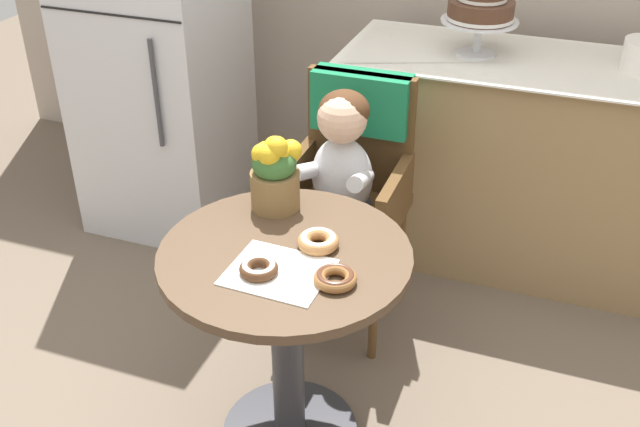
{
  "coord_description": "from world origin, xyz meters",
  "views": [
    {
      "loc": [
        0.69,
        -1.59,
        1.9
      ],
      "look_at": [
        0.05,
        0.15,
        0.77
      ],
      "focal_mm": 41.94,
      "sensor_mm": 36.0,
      "label": 1
    }
  ],
  "objects_px": {
    "donut_front": "(318,241)",
    "flower_vase": "(275,172)",
    "donut_mid": "(259,268)",
    "donut_side": "(335,278)",
    "seated_child": "(339,173)",
    "refrigerator": "(156,44)",
    "cafe_table": "(287,311)",
    "tiered_cake_stand": "(481,8)",
    "wicker_chair": "(352,163)"
  },
  "relations": [
    {
      "from": "cafe_table",
      "to": "donut_front",
      "type": "bearing_deg",
      "value": 33.6
    },
    {
      "from": "donut_side",
      "to": "donut_front",
      "type": "bearing_deg",
      "value": 124.97
    },
    {
      "from": "wicker_chair",
      "to": "cafe_table",
      "type": "bearing_deg",
      "value": -81.77
    },
    {
      "from": "donut_front",
      "to": "flower_vase",
      "type": "bearing_deg",
      "value": 140.42
    },
    {
      "from": "seated_child",
      "to": "flower_vase",
      "type": "distance_m",
      "value": 0.39
    },
    {
      "from": "wicker_chair",
      "to": "donut_front",
      "type": "bearing_deg",
      "value": -74.79
    },
    {
      "from": "flower_vase",
      "to": "refrigerator",
      "type": "distance_m",
      "value": 1.28
    },
    {
      "from": "wicker_chair",
      "to": "seated_child",
      "type": "bearing_deg",
      "value": -84.46
    },
    {
      "from": "wicker_chair",
      "to": "donut_side",
      "type": "xyz_separation_m",
      "value": [
        0.21,
        -0.81,
        0.1
      ]
    },
    {
      "from": "donut_mid",
      "to": "refrigerator",
      "type": "xyz_separation_m",
      "value": [
        -1.03,
        1.22,
        0.11
      ]
    },
    {
      "from": "refrigerator",
      "to": "seated_child",
      "type": "bearing_deg",
      "value": -27.7
    },
    {
      "from": "donut_front",
      "to": "flower_vase",
      "type": "xyz_separation_m",
      "value": [
        -0.2,
        0.17,
        0.1
      ]
    },
    {
      "from": "cafe_table",
      "to": "refrigerator",
      "type": "distance_m",
      "value": 1.56
    },
    {
      "from": "flower_vase",
      "to": "seated_child",
      "type": "bearing_deg",
      "value": 76.17
    },
    {
      "from": "cafe_table",
      "to": "donut_mid",
      "type": "relative_size",
      "value": 6.82
    },
    {
      "from": "cafe_table",
      "to": "flower_vase",
      "type": "bearing_deg",
      "value": 118.72
    },
    {
      "from": "cafe_table",
      "to": "seated_child",
      "type": "bearing_deg",
      "value": 93.42
    },
    {
      "from": "cafe_table",
      "to": "refrigerator",
      "type": "xyz_separation_m",
      "value": [
        -1.05,
        1.1,
        0.34
      ]
    },
    {
      "from": "donut_front",
      "to": "refrigerator",
      "type": "height_order",
      "value": "refrigerator"
    },
    {
      "from": "donut_side",
      "to": "cafe_table",
      "type": "bearing_deg",
      "value": 153.32
    },
    {
      "from": "donut_front",
      "to": "donut_side",
      "type": "xyz_separation_m",
      "value": [
        0.1,
        -0.14,
        -0.0
      ]
    },
    {
      "from": "flower_vase",
      "to": "tiered_cake_stand",
      "type": "xyz_separation_m",
      "value": [
        0.41,
        1.08,
        0.24
      ]
    },
    {
      "from": "donut_front",
      "to": "tiered_cake_stand",
      "type": "xyz_separation_m",
      "value": [
        0.21,
        1.25,
        0.34
      ]
    },
    {
      "from": "cafe_table",
      "to": "donut_front",
      "type": "relative_size",
      "value": 6.08
    },
    {
      "from": "cafe_table",
      "to": "donut_front",
      "type": "distance_m",
      "value": 0.25
    },
    {
      "from": "seated_child",
      "to": "flower_vase",
      "type": "height_order",
      "value": "flower_vase"
    },
    {
      "from": "donut_mid",
      "to": "flower_vase",
      "type": "xyz_separation_m",
      "value": [
        -0.09,
        0.34,
        0.1
      ]
    },
    {
      "from": "refrigerator",
      "to": "wicker_chair",
      "type": "bearing_deg",
      "value": -20.39
    },
    {
      "from": "cafe_table",
      "to": "tiered_cake_stand",
      "type": "bearing_deg",
      "value": 77.6
    },
    {
      "from": "seated_child",
      "to": "flower_vase",
      "type": "bearing_deg",
      "value": -103.83
    },
    {
      "from": "flower_vase",
      "to": "wicker_chair",
      "type": "bearing_deg",
      "value": 80.34
    },
    {
      "from": "seated_child",
      "to": "refrigerator",
      "type": "height_order",
      "value": "refrigerator"
    },
    {
      "from": "donut_mid",
      "to": "seated_child",
      "type": "bearing_deg",
      "value": 90.77
    },
    {
      "from": "donut_front",
      "to": "refrigerator",
      "type": "xyz_separation_m",
      "value": [
        -1.13,
        1.05,
        0.11
      ]
    },
    {
      "from": "donut_front",
      "to": "donut_mid",
      "type": "relative_size",
      "value": 1.12
    },
    {
      "from": "seated_child",
      "to": "donut_mid",
      "type": "bearing_deg",
      "value": -89.23
    },
    {
      "from": "donut_side",
      "to": "flower_vase",
      "type": "xyz_separation_m",
      "value": [
        -0.3,
        0.31,
        0.1
      ]
    },
    {
      "from": "tiered_cake_stand",
      "to": "seated_child",
      "type": "bearing_deg",
      "value": -113.55
    },
    {
      "from": "seated_child",
      "to": "tiered_cake_stand",
      "type": "distance_m",
      "value": 0.9
    },
    {
      "from": "tiered_cake_stand",
      "to": "refrigerator",
      "type": "bearing_deg",
      "value": -171.48
    },
    {
      "from": "donut_front",
      "to": "seated_child",
      "type": "bearing_deg",
      "value": 102.52
    },
    {
      "from": "donut_side",
      "to": "refrigerator",
      "type": "bearing_deg",
      "value": 135.95
    },
    {
      "from": "cafe_table",
      "to": "tiered_cake_stand",
      "type": "height_order",
      "value": "tiered_cake_stand"
    },
    {
      "from": "donut_side",
      "to": "tiered_cake_stand",
      "type": "xyz_separation_m",
      "value": [
        0.1,
        1.39,
        0.35
      ]
    },
    {
      "from": "donut_side",
      "to": "tiered_cake_stand",
      "type": "height_order",
      "value": "tiered_cake_stand"
    },
    {
      "from": "refrigerator",
      "to": "tiered_cake_stand",
      "type": "bearing_deg",
      "value": 8.52
    },
    {
      "from": "seated_child",
      "to": "donut_side",
      "type": "distance_m",
      "value": 0.69
    },
    {
      "from": "flower_vase",
      "to": "refrigerator",
      "type": "relative_size",
      "value": 0.15
    },
    {
      "from": "cafe_table",
      "to": "tiered_cake_stand",
      "type": "xyz_separation_m",
      "value": [
        0.29,
        1.3,
        0.58
      ]
    },
    {
      "from": "wicker_chair",
      "to": "donut_front",
      "type": "xyz_separation_m",
      "value": [
        0.11,
        -0.67,
        0.1
      ]
    }
  ]
}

